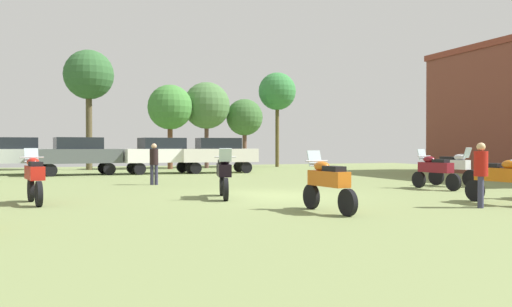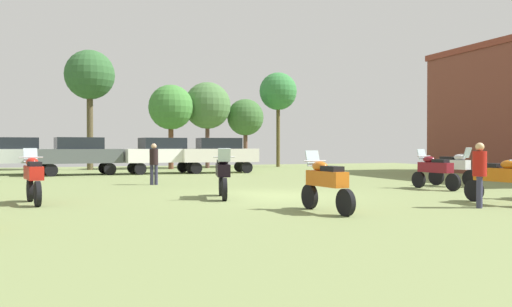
{
  "view_description": "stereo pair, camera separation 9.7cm",
  "coord_description": "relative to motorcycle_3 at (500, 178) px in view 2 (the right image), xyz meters",
  "views": [
    {
      "loc": [
        -5.91,
        -15.44,
        1.58
      ],
      "look_at": [
        1.87,
        6.49,
        1.24
      ],
      "focal_mm": 37.4,
      "sensor_mm": 36.0,
      "label": 1
    },
    {
      "loc": [
        -5.82,
        -15.47,
        1.58
      ],
      "look_at": [
        1.87,
        6.49,
        1.24
      ],
      "focal_mm": 37.4,
      "sensor_mm": 36.0,
      "label": 2
    }
  ],
  "objects": [
    {
      "name": "motorcycle_6",
      "position": [
        -11.75,
        4.19,
        0.02
      ],
      "size": [
        0.69,
        2.12,
        1.49
      ],
      "rotation": [
        0.0,
        0.0,
        0.19
      ],
      "color": "black",
      "rests_on": "ground"
    },
    {
      "name": "tree_4",
      "position": [
        -9.59,
        24.8,
        5.35
      ],
      "size": [
        3.18,
        3.18,
        7.74
      ],
      "color": "brown",
      "rests_on": "ground"
    },
    {
      "name": "tree_2",
      "position": [
        3.74,
        25.42,
        4.82
      ],
      "size": [
        2.77,
        2.77,
        6.97
      ],
      "color": "brown",
      "rests_on": "ground"
    },
    {
      "name": "motorcycle_10",
      "position": [
        1.51,
        4.64,
        -0.0
      ],
      "size": [
        0.67,
        2.2,
        1.44
      ],
      "rotation": [
        0.0,
        0.0,
        0.15
      ],
      "color": "black",
      "rests_on": "ground"
    },
    {
      "name": "person_1",
      "position": [
        -1.12,
        -0.5,
        0.24
      ],
      "size": [
        0.48,
        0.48,
        1.64
      ],
      "rotation": [
        0.0,
        0.0,
        0.78
      ],
      "color": "#32324D",
      "rests_on": "ground"
    },
    {
      "name": "motorcycle_8",
      "position": [
        -6.54,
        4.0,
        0.02
      ],
      "size": [
        0.74,
        2.22,
        1.49
      ],
      "rotation": [
        0.0,
        0.0,
        2.93
      ],
      "color": "black",
      "rests_on": "ground"
    },
    {
      "name": "car_1",
      "position": [
        -5.93,
        18.61,
        0.46
      ],
      "size": [
        4.52,
        2.41,
        2.0
      ],
      "rotation": [
        0.0,
        0.0,
        1.72
      ],
      "color": "black",
      "rests_on": "ground"
    },
    {
      "name": "tree_3",
      "position": [
        -1.78,
        24.84,
        3.62
      ],
      "size": [
        3.24,
        3.24,
        5.98
      ],
      "color": "brown",
      "rests_on": "ground"
    },
    {
      "name": "car_4",
      "position": [
        -13.67,
        19.8,
        0.46
      ],
      "size": [
        4.56,
        2.57,
        2.0
      ],
      "rotation": [
        0.0,
        0.0,
        1.76
      ],
      "color": "black",
      "rests_on": "ground"
    },
    {
      "name": "car_2",
      "position": [
        -10.36,
        18.54,
        0.46
      ],
      "size": [
        4.5,
        2.36,
        2.0
      ],
      "rotation": [
        0.0,
        0.0,
        1.7
      ],
      "color": "black",
      "rests_on": "ground"
    },
    {
      "name": "car_5",
      "position": [
        -2.76,
        18.27,
        0.46
      ],
      "size": [
        4.33,
        1.88,
        2.0
      ],
      "rotation": [
        0.0,
        0.0,
        1.55
      ],
      "color": "black",
      "rests_on": "ground"
    },
    {
      "name": "ground_plane",
      "position": [
        -5.01,
        4.24,
        -0.72
      ],
      "size": [
        44.0,
        52.0,
        0.02
      ],
      "color": "olive"
    },
    {
      "name": "motorcycle_7",
      "position": [
        3.09,
        5.54,
        0.02
      ],
      "size": [
        0.81,
        2.1,
        1.49
      ],
      "rotation": [
        0.0,
        0.0,
        3.43
      ],
      "color": "black",
      "rests_on": "ground"
    },
    {
      "name": "motorcycle_11",
      "position": [
        -5.16,
        -0.0,
        -0.0
      ],
      "size": [
        0.62,
        2.13,
        1.45
      ],
      "rotation": [
        0.0,
        0.0,
        0.11
      ],
      "color": "black",
      "rests_on": "ground"
    },
    {
      "name": "motorcycle_3",
      "position": [
        0.0,
        0.0,
        0.0
      ],
      "size": [
        0.64,
        2.25,
        1.44
      ],
      "rotation": [
        0.0,
        0.0,
        3.26
      ],
      "color": "black",
      "rests_on": "ground"
    },
    {
      "name": "person_2",
      "position": [
        -7.67,
        10.13,
        0.25
      ],
      "size": [
        0.42,
        0.42,
        1.65
      ],
      "rotation": [
        0.0,
        0.0,
        2.87
      ],
      "color": "#2D2C42",
      "rests_on": "ground"
    },
    {
      "name": "tree_5",
      "position": [
        1.1,
        25.14,
        2.86
      ],
      "size": [
        2.62,
        2.62,
        4.92
      ],
      "color": "brown",
      "rests_on": "ground"
    },
    {
      "name": "tree_7",
      "position": [
        -4.43,
        24.26,
        3.39
      ],
      "size": [
        3.0,
        3.0,
        5.64
      ],
      "color": "brown",
      "rests_on": "ground"
    }
  ]
}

